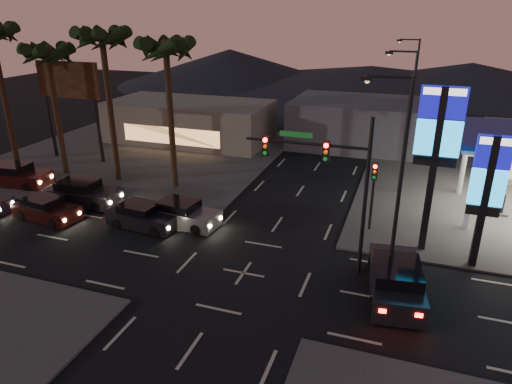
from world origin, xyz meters
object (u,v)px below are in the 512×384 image
at_px(car_lane_a_mid, 46,209).
at_px(pylon_sign_short, 488,183).
at_px(pylon_sign_tall, 438,138).
at_px(car_lane_b_mid, 83,193).
at_px(suv_station, 396,280).
at_px(car_lane_b_rear, 16,176).
at_px(car_lane_b_front, 182,214).
at_px(car_lane_a_front, 143,216).
at_px(traffic_signal_mast, 330,172).

bearing_deg(car_lane_a_mid, pylon_sign_short, 5.71).
bearing_deg(pylon_sign_tall, pylon_sign_short, -21.80).
distance_m(car_lane_b_mid, suv_station, 21.28).
distance_m(car_lane_b_rear, suv_station, 28.55).
distance_m(pylon_sign_short, car_lane_b_front, 17.04).
bearing_deg(car_lane_a_front, pylon_sign_tall, 8.65).
relative_size(pylon_sign_tall, car_lane_a_front, 1.93).
bearing_deg(pylon_sign_short, car_lane_b_mid, 179.39).
height_order(car_lane_b_mid, suv_station, suv_station).
distance_m(pylon_sign_short, car_lane_a_front, 19.18).
xyz_separation_m(pylon_sign_short, car_lane_b_mid, (-24.52, 0.26, -3.87)).
bearing_deg(traffic_signal_mast, car_lane_b_rear, 170.46).
relative_size(car_lane_b_front, car_lane_b_mid, 0.92).
bearing_deg(car_lane_a_mid, car_lane_b_rear, 147.93).
height_order(car_lane_a_mid, car_lane_b_rear, car_lane_b_rear).
height_order(traffic_signal_mast, car_lane_b_mid, traffic_signal_mast).
height_order(car_lane_b_rear, suv_station, suv_station).
distance_m(pylon_sign_tall, pylon_sign_short, 3.20).
relative_size(pylon_sign_tall, traffic_signal_mast, 1.12).
bearing_deg(car_lane_a_mid, car_lane_b_front, 13.95).
bearing_deg(traffic_signal_mast, pylon_sign_tall, 36.52).
bearing_deg(pylon_sign_short, car_lane_b_rear, 177.12).
distance_m(traffic_signal_mast, car_lane_a_mid, 18.44).
bearing_deg(car_lane_b_mid, car_lane_b_front, -4.68).
relative_size(pylon_sign_tall, suv_station, 1.62).
distance_m(pylon_sign_short, car_lane_b_mid, 24.82).
bearing_deg(suv_station, pylon_sign_tall, 76.79).
height_order(pylon_sign_short, car_lane_a_front, pylon_sign_short).
bearing_deg(traffic_signal_mast, suv_station, -22.51).
xyz_separation_m(traffic_signal_mast, car_lane_a_mid, (-17.87, -0.00, -4.55)).
bearing_deg(pylon_sign_tall, car_lane_a_front, -171.35).
xyz_separation_m(car_lane_a_mid, suv_station, (21.45, -1.48, 0.15)).
xyz_separation_m(traffic_signal_mast, car_lane_a_front, (-11.46, 1.05, -4.54)).
distance_m(pylon_sign_short, suv_station, 6.64).
bearing_deg(suv_station, car_lane_b_front, 164.40).
distance_m(car_lane_a_front, car_lane_b_mid, 6.06).
height_order(traffic_signal_mast, car_lane_a_front, traffic_signal_mast).
distance_m(car_lane_a_front, car_lane_b_front, 2.39).
bearing_deg(traffic_signal_mast, car_lane_a_mid, -180.00).
relative_size(car_lane_b_rear, suv_station, 0.95).
distance_m(pylon_sign_tall, car_lane_a_front, 17.36).
bearing_deg(car_lane_b_rear, pylon_sign_tall, -1.16).
bearing_deg(car_lane_b_mid, suv_station, -11.53).
bearing_deg(pylon_sign_tall, car_lane_b_front, -174.36).
bearing_deg(traffic_signal_mast, car_lane_b_front, 167.19).
xyz_separation_m(pylon_sign_short, suv_station, (-3.67, -3.99, -3.83)).
relative_size(pylon_sign_short, car_lane_a_mid, 1.52).
bearing_deg(car_lane_b_rear, car_lane_a_mid, -32.07).
xyz_separation_m(pylon_sign_tall, car_lane_a_mid, (-22.62, -3.51, -5.72)).
distance_m(pylon_sign_short, car_lane_b_rear, 31.94).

